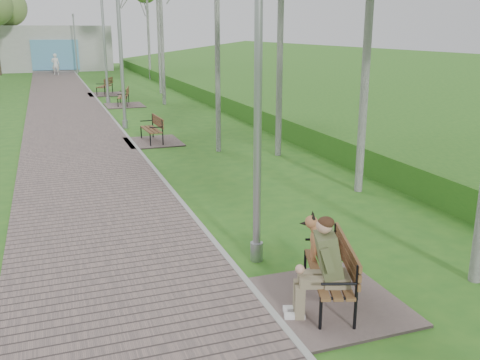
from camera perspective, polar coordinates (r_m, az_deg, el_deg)
The scene contains 13 objects.
walkway at distance 24.32m, azimuth -17.79°, elevation 6.37°, with size 3.50×67.00×0.04m, color #645451.
kerb at distance 24.44m, azimuth -13.68°, elevation 6.73°, with size 0.10×67.00×0.05m, color #999993.
embankment at distance 27.08m, azimuth 13.04°, elevation 7.57°, with size 14.00×70.00×1.60m, color #468024.
building_north at distance 53.54m, azimuth -19.22°, elevation 13.13°, with size 10.00×5.20×4.00m.
bench_main at distance 7.48m, azimuth 9.22°, elevation -10.01°, with size 1.86×2.07×1.62m.
bench_second at distance 18.27m, azimuth -9.38°, elevation 4.59°, with size 1.78×1.98×1.09m.
bench_third at distance 27.51m, azimuth -12.32°, elevation 8.17°, with size 1.84×2.05×1.13m.
bench_far at distance 32.49m, azimuth -14.21°, elevation 9.20°, with size 1.97×2.18×1.21m.
lamp_post_near at distance 8.23m, azimuth 1.92°, elevation 7.77°, with size 0.21×0.21×5.43m.
lamp_post_second at distance 20.90m, azimuth -12.52°, elevation 12.32°, with size 0.21×0.21×5.46m.
lamp_post_third at distance 28.29m, azimuth -14.21°, elevation 13.13°, with size 0.22×0.22×5.57m.
lamp_post_far at distance 49.18m, azimuth -17.14°, elevation 13.52°, with size 0.19×0.19×4.95m.
pedestrian_near at distance 47.55m, azimuth -19.08°, elevation 11.57°, with size 0.65×0.42×1.77m, color silver.
Camera 1 is at (-2.58, -2.53, 3.69)m, focal length 40.00 mm.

